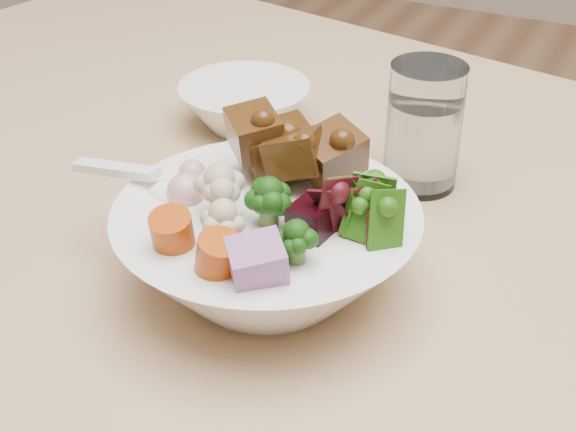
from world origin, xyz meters
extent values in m
cube|color=tan|center=(-0.11, -0.16, 0.80)|extent=(1.92, 1.33, 0.04)
cylinder|color=tan|center=(-0.79, 0.39, 0.39)|extent=(0.07, 0.07, 0.78)
sphere|color=black|center=(-0.28, -0.16, 0.90)|extent=(0.04, 0.04, 0.04)
sphere|color=#BBB18D|center=(-0.31, -0.16, 0.90)|extent=(0.04, 0.04, 0.04)
cube|color=black|center=(-0.23, -0.13, 0.89)|extent=(0.04, 0.04, 0.03)
cube|color=#975B95|center=(-0.26, -0.21, 0.89)|extent=(0.05, 0.05, 0.04)
cylinder|color=#B94804|center=(-0.32, -0.21, 0.89)|extent=(0.03, 0.03, 0.03)
sphere|color=#D39894|center=(-0.35, -0.15, 0.89)|extent=(0.02, 0.02, 0.02)
ellipsoid|color=white|center=(-0.36, -0.15, 0.88)|extent=(0.04, 0.03, 0.01)
cube|color=white|center=(-0.42, -0.14, 0.89)|extent=(0.08, 0.02, 0.02)
cylinder|color=silver|center=(-0.24, 0.05, 0.88)|extent=(0.07, 0.07, 0.11)
cylinder|color=white|center=(-0.24, 0.05, 0.86)|extent=(0.06, 0.06, 0.07)
camera|label=1|loc=(-0.07, -0.56, 1.19)|focal=50.00mm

